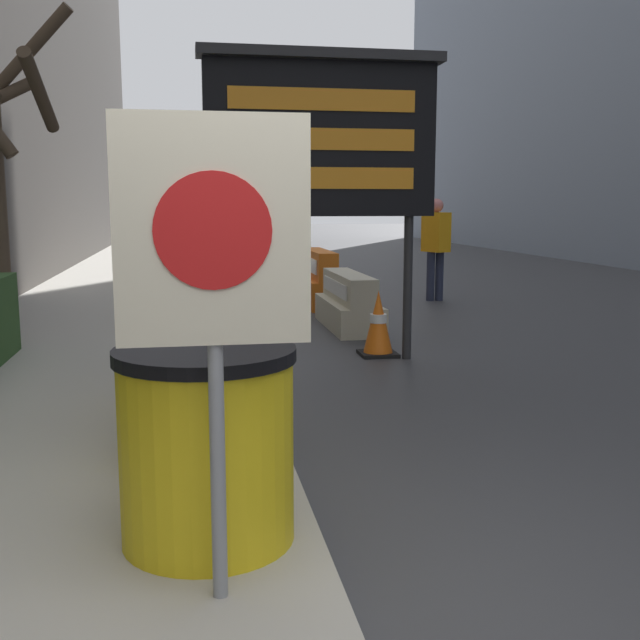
% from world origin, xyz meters
% --- Properties ---
extents(barrel_drum_foreground, '(0.83, 0.83, 0.91)m').
position_xyz_m(barrel_drum_foreground, '(-0.53, 0.87, 0.60)').
color(barrel_drum_foreground, yellow).
rests_on(barrel_drum_foreground, sidewalk_left).
extents(barrel_drum_middle, '(0.83, 0.83, 0.91)m').
position_xyz_m(barrel_drum_middle, '(-0.61, 2.00, 0.60)').
color(barrel_drum_middle, yellow).
rests_on(barrel_drum_middle, sidewalk_left).
extents(barrel_drum_back, '(0.83, 0.83, 0.91)m').
position_xyz_m(barrel_drum_back, '(-0.52, 3.14, 0.60)').
color(barrel_drum_back, yellow).
rests_on(barrel_drum_back, sidewalk_left).
extents(warning_sign, '(0.72, 0.08, 1.88)m').
position_xyz_m(warning_sign, '(-0.50, 0.32, 1.48)').
color(warning_sign, gray).
rests_on(warning_sign, sidewalk_left).
extents(message_board, '(2.53, 0.36, 3.23)m').
position_xyz_m(message_board, '(0.80, 5.34, 2.37)').
color(message_board, '#28282B').
rests_on(message_board, ground_plane).
extents(jersey_barrier_cream, '(0.61, 1.93, 0.75)m').
position_xyz_m(jersey_barrier_cream, '(1.57, 7.50, 0.33)').
color(jersey_barrier_cream, beige).
rests_on(jersey_barrier_cream, ground_plane).
extents(jersey_barrier_orange_near, '(0.53, 1.78, 0.93)m').
position_xyz_m(jersey_barrier_orange_near, '(1.57, 9.86, 0.41)').
color(jersey_barrier_orange_near, orange).
rests_on(jersey_barrier_orange_near, ground_plane).
extents(jersey_barrier_red_striped, '(0.59, 2.07, 0.76)m').
position_xyz_m(jersey_barrier_red_striped, '(1.57, 12.12, 0.33)').
color(jersey_barrier_red_striped, red).
rests_on(jersey_barrier_red_striped, ground_plane).
extents(jersey_barrier_orange_far, '(0.55, 2.02, 0.80)m').
position_xyz_m(jersey_barrier_orange_far, '(1.57, 14.34, 0.35)').
color(jersey_barrier_orange_far, orange).
rests_on(jersey_barrier_orange_far, ground_plane).
extents(traffic_cone_near, '(0.41, 0.41, 0.74)m').
position_xyz_m(traffic_cone_near, '(1.50, 5.57, 0.36)').
color(traffic_cone_near, black).
rests_on(traffic_cone_near, ground_plane).
extents(traffic_light_near_curb, '(0.28, 0.45, 4.09)m').
position_xyz_m(traffic_light_near_curb, '(0.65, 17.62, 2.96)').
color(traffic_light_near_curb, '#2D2D30').
rests_on(traffic_light_near_curb, ground_plane).
extents(pedestrian_worker, '(0.44, 0.54, 1.79)m').
position_xyz_m(pedestrian_worker, '(3.69, 10.10, 1.05)').
color(pedestrian_worker, '#23283D').
rests_on(pedestrian_worker, ground_plane).
extents(pedestrian_passerby, '(0.45, 0.52, 1.70)m').
position_xyz_m(pedestrian_passerby, '(1.80, 15.53, 1.01)').
color(pedestrian_passerby, '#514C42').
rests_on(pedestrian_passerby, ground_plane).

